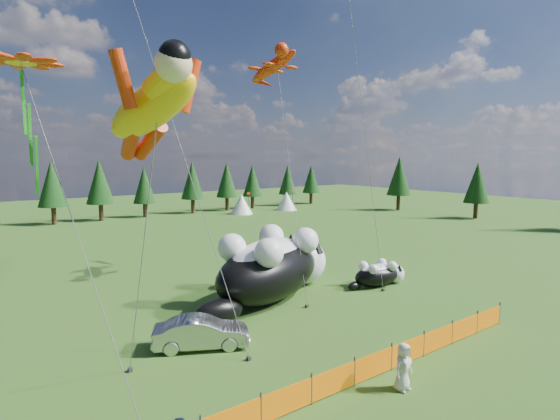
{
  "coord_description": "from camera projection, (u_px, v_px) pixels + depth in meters",
  "views": [
    {
      "loc": [
        -9.8,
        -13.4,
        8.18
      ],
      "look_at": [
        2.77,
        4.0,
        5.54
      ],
      "focal_mm": 28.0,
      "sensor_mm": 36.0,
      "label": 1
    }
  ],
  "objects": [
    {
      "name": "safety_fence",
      "position": [
        334.0,
        381.0,
        15.0
      ],
      "size": [
        22.06,
        0.06,
        1.1
      ],
      "color": "#262626",
      "rests_on": "ground"
    },
    {
      "name": "gecko_kite",
      "position": [
        273.0,
        66.0,
        29.66
      ],
      "size": [
        5.05,
        10.7,
        16.38
      ],
      "color": "red",
      "rests_on": "ground"
    },
    {
      "name": "spectator_e",
      "position": [
        403.0,
        367.0,
        15.29
      ],
      "size": [
        0.87,
        0.59,
        1.71
      ],
      "primitive_type": "imported",
      "rotation": [
        0.0,
        0.0,
        0.06
      ],
      "color": "silver",
      "rests_on": "ground"
    },
    {
      "name": "flower_kite",
      "position": [
        21.0,
        67.0,
        13.7
      ],
      "size": [
        3.54,
        6.86,
        12.32
      ],
      "color": "red",
      "rests_on": "ground"
    },
    {
      "name": "superhero_kite",
      "position": [
        152.0,
        107.0,
        13.43
      ],
      "size": [
        5.29,
        5.54,
        11.75
      ],
      "color": "yellow",
      "rests_on": "ground"
    },
    {
      "name": "car",
      "position": [
        202.0,
        333.0,
        18.72
      ],
      "size": [
        4.27,
        3.1,
        1.34
      ],
      "primitive_type": "imported",
      "rotation": [
        0.0,
        0.0,
        1.1
      ],
      "color": "#B7B7BC",
      "rests_on": "ground"
    },
    {
      "name": "cat_small",
      "position": [
        379.0,
        274.0,
        27.76
      ],
      "size": [
        4.45,
        1.93,
        1.61
      ],
      "rotation": [
        0.0,
        0.0,
        -0.12
      ],
      "color": "black",
      "rests_on": "ground"
    },
    {
      "name": "tree_line",
      "position": [
        65.0,
        191.0,
        53.19
      ],
      "size": [
        90.0,
        4.0,
        8.0
      ],
      "primitive_type": null,
      "color": "black",
      "rests_on": "ground"
    },
    {
      "name": "ground",
      "position": [
        282.0,
        362.0,
        17.47
      ],
      "size": [
        160.0,
        160.0,
        0.0
      ],
      "primitive_type": "plane",
      "color": "#113309",
      "rests_on": "ground"
    },
    {
      "name": "cat_large",
      "position": [
        274.0,
        265.0,
        25.25
      ],
      "size": [
        10.67,
        6.73,
        4.02
      ],
      "rotation": [
        0.0,
        0.0,
        0.38
      ],
      "color": "black",
      "rests_on": "ground"
    },
    {
      "name": "festival_tents",
      "position": [
        168.0,
        210.0,
        55.88
      ],
      "size": [
        50.0,
        3.2,
        2.8
      ],
      "primitive_type": null,
      "color": "white",
      "rests_on": "ground"
    }
  ]
}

